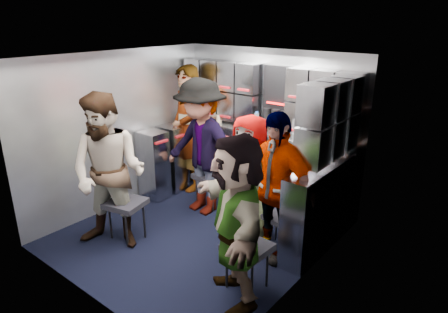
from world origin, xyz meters
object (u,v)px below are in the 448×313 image
Objects in this scene: jump_seat_near_right at (247,249)px; attendant_arc_b at (201,148)px; jump_seat_near_left at (126,205)px; jump_seat_center at (257,199)px; attendant_arc_c at (249,179)px; attendant_arc_e at (236,221)px; attendant_arc_a at (109,173)px; attendant_standing at (187,129)px; jump_seat_mid_right at (282,219)px; attendant_arc_d at (275,187)px; jump_seat_mid_left at (210,178)px.

jump_seat_near_right is 1.77m from attendant_arc_b.
jump_seat_near_left is 1.03× the size of jump_seat_near_right.
jump_seat_center is 0.34× the size of attendant_arc_c.
attendant_arc_a is at bearing -136.64° from attendant_arc_e.
attendant_arc_c is at bearing -1.44° from attendant_standing.
jump_seat_near_right reaches higher than jump_seat_mid_right.
attendant_arc_a is at bearing -54.93° from attendant_standing.
jump_seat_mid_right is 0.22× the size of attendant_standing.
attendant_arc_b is at bearing -179.90° from attendant_arc_e.
attendant_arc_e reaches higher than jump_seat_mid_right.
attendant_arc_b reaches higher than attendant_arc_d.
jump_seat_mid_right is at bearing 10.20° from attendant_arc_a.
jump_seat_near_right reaches higher than jump_seat_mid_left.
jump_seat_near_left is at bearing 63.53° from attendant_arc_a.
attendant_arc_b is 1.36m from attendant_arc_d.
jump_seat_near_right is at bearing -29.20° from attendant_arc_b.
jump_seat_center is 0.29× the size of attendant_arc_b.
jump_seat_center is (0.88, -0.16, 0.00)m from jump_seat_mid_left.
attendant_arc_a is (0.46, -1.71, -0.04)m from attendant_standing.
attendant_arc_b is 1.11× the size of attendant_arc_e.
jump_seat_mid_right is 1.43m from attendant_arc_b.
jump_seat_mid_right is at bearing 3.62° from attendant_arc_c.
attendant_arc_c is (1.09, 0.93, 0.32)m from jump_seat_near_left.
attendant_standing is at bearing -178.49° from attendant_arc_e.
attendant_arc_c is (-0.54, 0.78, 0.33)m from jump_seat_near_right.
jump_seat_center is 0.32× the size of attendant_arc_e.
attendant_arc_e is (1.43, -1.12, -0.09)m from attendant_arc_b.
jump_seat_near_left is 0.49m from attendant_arc_a.
attendant_arc_d reaches higher than attendant_arc_e.
attendant_standing is 1.78m from attendant_arc_a.
jump_seat_near_right is at bearing -55.39° from attendant_arc_c.
attendant_arc_c is (1.09, 1.11, -0.14)m from attendant_arc_a.
jump_seat_near_left is 1.05× the size of jump_seat_mid_left.
jump_seat_near_right is 0.30× the size of attendant_arc_e.
attendant_standing is 1.14× the size of attendant_arc_d.
jump_seat_near_left is at bearing -148.34° from attendant_arc_d.
attendant_arc_e reaches higher than attendant_arc_c.
attendant_arc_b reaches higher than attendant_arc_a.
attendant_standing is at bearing 106.85° from jump_seat_near_left.
jump_seat_near_left is at bearing -99.31° from jump_seat_mid_left.
attendant_arc_c is (0.88, -0.34, 0.33)m from jump_seat_mid_left.
jump_seat_mid_left is at bearing 80.69° from jump_seat_near_left.
attendant_arc_b reaches higher than jump_seat_near_right.
attendant_arc_a is at bearing -90.00° from jump_seat_near_left.
jump_seat_mid_left is at bearing -1.74° from attendant_standing.
attendant_arc_e reaches higher than jump_seat_center.
jump_seat_near_right is 0.27× the size of attendant_arc_a.
jump_seat_near_left reaches higher than jump_seat_mid_left.
jump_seat_mid_right is at bearing -19.11° from jump_seat_center.
attendant_standing is at bearing 163.84° from attendant_arc_d.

